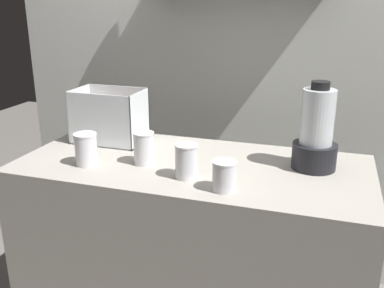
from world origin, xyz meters
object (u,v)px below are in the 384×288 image
(carrot_display_bin, at_px, (110,126))
(juice_cup_orange_left, at_px, (144,150))
(juice_cup_beet_far_left, at_px, (86,150))
(juice_cup_mango_middle, at_px, (186,163))
(blender_pitcher, at_px, (316,135))
(juice_cup_pomegranate_right, at_px, (224,178))

(carrot_display_bin, bearing_deg, juice_cup_orange_left, -39.45)
(juice_cup_beet_far_left, height_order, juice_cup_mango_middle, same)
(blender_pitcher, distance_m, juice_cup_pomegranate_right, 0.43)
(blender_pitcher, bearing_deg, juice_cup_beet_far_left, -164.42)
(juice_cup_beet_far_left, bearing_deg, juice_cup_orange_left, 20.63)
(juice_cup_orange_left, bearing_deg, juice_cup_pomegranate_right, -22.32)
(carrot_display_bin, height_order, blender_pitcher, blender_pitcher)
(juice_cup_mango_middle, relative_size, juice_cup_pomegranate_right, 1.21)
(carrot_display_bin, height_order, juice_cup_orange_left, carrot_display_bin)
(blender_pitcher, xyz_separation_m, juice_cup_mango_middle, (-0.44, -0.24, -0.08))
(juice_cup_orange_left, distance_m, juice_cup_mango_middle, 0.22)
(juice_cup_beet_far_left, bearing_deg, carrot_display_bin, 100.51)
(juice_cup_pomegranate_right, bearing_deg, carrot_display_bin, 149.65)
(juice_cup_orange_left, height_order, juice_cup_mango_middle, juice_cup_orange_left)
(juice_cup_beet_far_left, distance_m, juice_cup_mango_middle, 0.42)
(juice_cup_orange_left, bearing_deg, carrot_display_bin, 140.55)
(juice_cup_pomegranate_right, bearing_deg, juice_cup_mango_middle, 157.38)
(juice_cup_mango_middle, bearing_deg, blender_pitcher, 28.84)
(juice_cup_beet_far_left, xyz_separation_m, juice_cup_pomegranate_right, (0.58, -0.07, -0.01))
(carrot_display_bin, height_order, juice_cup_beet_far_left, carrot_display_bin)
(juice_cup_orange_left, relative_size, juice_cup_pomegranate_right, 1.22)
(carrot_display_bin, xyz_separation_m, juice_cup_orange_left, (0.27, -0.22, -0.02))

